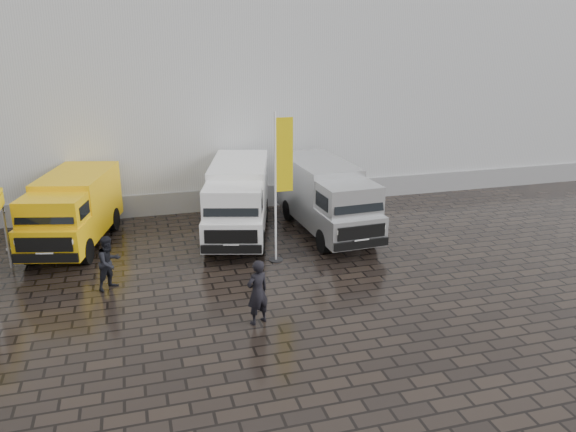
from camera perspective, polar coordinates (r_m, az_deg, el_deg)
name	(u,v)px	position (r m, az deg, el deg)	size (l,w,h in m)	color
ground	(293,274)	(19.34, 0.55, -5.91)	(120.00, 120.00, 0.00)	black
exhibition_hall	(249,66)	(33.72, -3.97, 14.93)	(44.00, 16.00, 12.00)	silver
hall_plinth	(287,194)	(26.89, -0.13, 2.23)	(44.00, 0.15, 1.00)	gray
van_yellow	(73,212)	(22.97, -21.03, 0.36)	(2.24, 5.82, 2.68)	yellow
van_white	(238,201)	(22.67, -5.09, 1.53)	(2.19, 6.57, 2.85)	white
van_silver	(327,199)	(22.92, 3.94, 1.71)	(2.17, 6.51, 2.82)	silver
flagpole	(281,179)	(19.54, -0.77, 3.77)	(0.88, 0.50, 5.38)	black
wheelie_bin	(333,194)	(27.04, 4.62, 2.28)	(0.61, 0.61, 1.02)	black
person_front	(258,292)	(15.89, -3.12, -7.72)	(0.70, 0.46, 1.92)	black
person_tent	(109,263)	(18.86, -17.71, -4.53)	(0.87, 0.68, 1.79)	black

